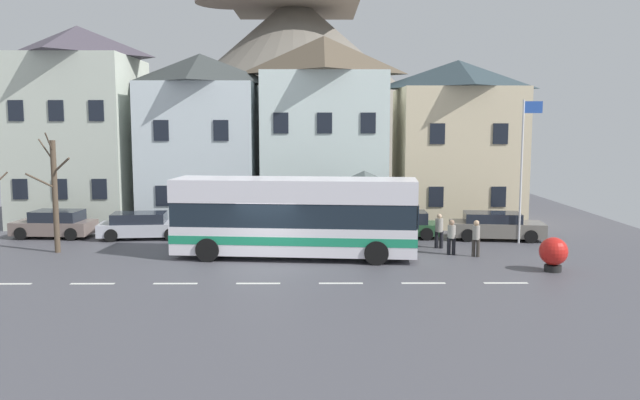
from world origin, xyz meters
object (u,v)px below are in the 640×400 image
townhouse_01 (201,139)px  pedestrian_02 (439,230)px  parked_car_02 (55,224)px  public_bench (321,226)px  townhouse_00 (81,125)px  pedestrian_01 (476,237)px  pedestrian_03 (379,231)px  hilltop_castle (295,86)px  townhouse_03 (456,142)px  parked_car_01 (495,226)px  bare_tree_02 (55,194)px  transit_bus (295,218)px  bus_shelter (364,183)px  parked_car_00 (143,226)px  flagpole (523,161)px  pedestrian_00 (451,235)px  townhouse_02 (324,130)px  parked_car_03 (401,225)px  harbour_buoy (553,253)px

townhouse_01 → pedestrian_02: bearing=-32.5°
parked_car_02 → public_bench: size_ratio=2.52×
townhouse_00 → pedestrian_01: bearing=-26.5°
pedestrian_03 → hilltop_castle: bearing=98.8°
townhouse_03 → hilltop_castle: bearing=113.8°
townhouse_00 → parked_car_01: bearing=-14.9°
pedestrian_01 → bare_tree_02: size_ratio=0.30×
townhouse_03 → pedestrian_03: size_ratio=6.35×
transit_bus → bare_tree_02: bearing=179.5°
bus_shelter → parked_car_00: bearing=173.2°
flagpole → pedestrian_01: bearing=-133.0°
public_bench → bare_tree_02: 12.93m
townhouse_03 → parked_car_01: (0.84, -5.51, -4.02)m
pedestrian_00 → flagpole: 5.76m
townhouse_03 → pedestrian_03: townhouse_03 is taller
flagpole → townhouse_03: bearing=105.3°
hilltop_castle → pedestrian_03: 32.53m
townhouse_02 → hilltop_castle: (-2.40, 22.53, 3.89)m
townhouse_01 → hilltop_castle: size_ratio=0.24×
parked_car_03 → pedestrian_02: pedestrian_02 is taller
parked_car_01 → pedestrian_00: bearing=-121.5°
parked_car_00 → bare_tree_02: size_ratio=0.84×
bus_shelter → harbour_buoy: size_ratio=2.66×
pedestrian_00 → pedestrian_01: size_ratio=0.97×
pedestrian_00 → transit_bus: bearing=-175.6°
townhouse_03 → pedestrian_02: 9.03m
transit_bus → parked_car_02: 13.43m
townhouse_02 → pedestrian_03: 9.94m
parked_car_03 → townhouse_00: bearing=-14.0°
townhouse_02 → public_bench: bearing=-92.3°
pedestrian_02 → bare_tree_02: 17.49m
townhouse_00 → pedestrian_00: 22.54m
townhouse_00 → parked_car_02: bearing=-85.7°
parked_car_03 → pedestrian_03: size_ratio=2.68×
townhouse_00 → parked_car_03: townhouse_00 is taller
pedestrian_00 → pedestrian_03: 3.30m
townhouse_00 → pedestrian_03: (16.60, -8.69, -4.80)m
parked_car_00 → public_bench: size_ratio=2.82×
parked_car_02 → pedestrian_01: pedestrian_01 is taller
townhouse_02 → pedestrian_03: (2.43, -8.52, -4.51)m
townhouse_00 → parked_car_03: size_ratio=2.87×
transit_bus → parked_car_01: (9.91, 4.32, -1.06)m
pedestrian_02 → townhouse_00: bearing=156.8°
flagpole → harbour_buoy: 6.88m
pedestrian_03 → townhouse_01: bearing=139.2°
pedestrian_00 → public_bench: pedestrian_00 is taller
bare_tree_02 → pedestrian_03: bearing=2.2°
parked_car_01 → parked_car_00: bearing=-174.3°
townhouse_00 → townhouse_03: bearing=-1.4°
parked_car_02 → bare_tree_02: size_ratio=0.75×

